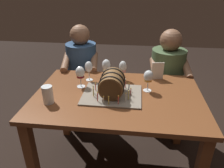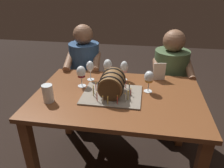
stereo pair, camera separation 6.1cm
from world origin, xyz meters
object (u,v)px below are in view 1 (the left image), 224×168
Objects in this scene: barrel_cake at (112,86)px; wine_glass_rose at (123,67)px; menu_card at (158,71)px; wine_glass_amber at (148,77)px; wine_glass_red at (80,73)px; wine_glass_empty at (89,67)px; dining_table at (118,107)px; wine_glass_white at (106,66)px; person_seated_left at (83,81)px; person_seated_right at (165,85)px; beer_pint at (48,95)px.

wine_glass_rose is at bearing 78.68° from barrel_cake.
wine_glass_amber is at bearing -122.74° from menu_card.
wine_glass_red is 1.02× the size of wine_glass_empty.
dining_table is at bearing -145.86° from menu_card.
wine_glass_white is (-0.15, 0.01, 0.00)m from wine_glass_rose.
wine_glass_red is at bearing -76.36° from person_seated_left.
wine_glass_empty is 0.15× the size of person_seated_left.
wine_glass_empty is 0.16× the size of person_seated_right.
wine_glass_white reaches higher than beer_pint.
wine_glass_rose is 0.15× the size of person_seated_left.
wine_glass_red is 0.56m from wine_glass_amber.
person_seated_right is (0.74, 0.43, -0.35)m from wine_glass_empty.
wine_glass_empty is (0.04, 0.14, 0.00)m from wine_glass_red.
wine_glass_white reaches higher than wine_glass_empty.
person_seated_left reaches higher than wine_glass_empty.
wine_glass_white is at bearing -48.61° from person_seated_left.
beer_pint is (-0.51, -0.47, -0.06)m from wine_glass_rose.
person_seated_right is (0.46, 0.67, -0.11)m from dining_table.
wine_glass_empty is at bearing 133.00° from barrel_cake.
wine_glass_red is (-0.19, -0.19, 0.00)m from wine_glass_white.
person_seated_left reaches higher than wine_glass_red.
wine_glass_rose is (0.06, 0.30, 0.03)m from barrel_cake.
wine_glass_red is at bearing -106.76° from wine_glass_empty.
wine_glass_empty is (-0.52, 0.14, 0.00)m from wine_glass_amber.
wine_glass_amber is at bearing -15.42° from wine_glass_empty.
person_seated_left reaches higher than menu_card.
wine_glass_white is 0.27m from wine_glass_red.
person_seated_right is (0.96, 0.85, -0.28)m from beer_pint.
wine_glass_rose is 0.15m from wine_glass_white.
barrel_cake reaches higher than wine_glass_amber.
person_seated_left reaches higher than wine_glass_rose.
dining_table is 1.16× the size of person_seated_right.
barrel_cake reaches higher than dining_table.
wine_glass_rose is at bearing 138.97° from wine_glass_amber.
dining_table is 7.40× the size of wine_glass_empty.
wine_glass_amber is at bearing -39.29° from person_seated_left.
menu_card is at bearing -112.37° from person_seated_right.
barrel_cake reaches higher than wine_glass_empty.
wine_glass_white is 1.36× the size of beer_pint.
wine_glass_red is 1.03× the size of wine_glass_amber.
wine_glass_red is at bearing -151.42° from wine_glass_rose.
dining_table is 8.31× the size of menu_card.
beer_pint is at bearing -117.11° from wine_glass_empty.
wine_glass_rose is at bearing -3.09° from wine_glass_white.
wine_glass_white is 0.16m from wine_glass_empty.
wine_glass_amber is at bearing 21.93° from barrel_cake.
person_seated_left is 0.92m from person_seated_right.
barrel_cake is at bearing -73.92° from wine_glass_white.
beer_pint is (-0.73, -0.28, -0.06)m from wine_glass_amber.
wine_glass_red reaches higher than wine_glass_amber.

